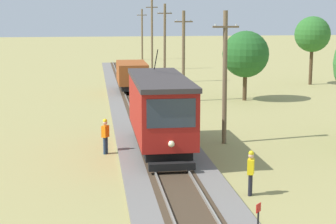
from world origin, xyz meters
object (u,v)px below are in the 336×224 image
Objects in this scene: second_worker at (105,135)px; tree_right_near at (246,54)px; utility_pole_near_tram at (225,76)px; tree_left_far at (312,34)px; utility_pole_horizon at (142,34)px; trackside_signal_marker at (258,219)px; freight_car at (132,75)px; utility_pole_mid at (183,55)px; utility_pole_far at (165,43)px; track_worker at (251,171)px; utility_pole_distant at (152,34)px; red_tram at (160,110)px.

tree_right_near reaches higher than second_worker.
tree_right_near is (11.22, 14.80, 2.63)m from second_worker.
utility_pole_near_tram is 25.25m from tree_left_far.
utility_pole_horizon is 61.77m from trackside_signal_marker.
tree_left_far reaches higher than freight_car.
utility_pole_near_tram is at bearing -78.58° from freight_car.
utility_pole_near_tram is 3.94× the size of second_worker.
utility_pole_mid is 0.92× the size of utility_pole_far.
utility_pole_horizon reaches higher than track_worker.
utility_pole_distant is at bearing 90.00° from utility_pole_near_tram.
utility_pole_near_tram is at bearing -110.04° from tree_right_near.
utility_pole_horizon is 1.10× the size of tree_left_far.
red_tram is at bearing -119.67° from tree_right_near.
utility_pole_distant is 6.96× the size of trackside_signal_marker.
tree_left_far is at bearing 86.30° from track_worker.
utility_pole_near_tram reaches higher than trackside_signal_marker.
tree_right_near is at bearing 75.34° from trackside_signal_marker.
utility_pole_far reaches higher than tree_right_near.
tree_right_near is at bearing -77.95° from utility_pole_distant.
utility_pole_near_tram is at bearing -122.33° from tree_left_far.
utility_pole_mid is 16.45m from second_worker.
track_worker is at bearing -91.23° from utility_pole_distant.
utility_pole_horizon is (0.00, 35.72, 0.03)m from utility_pole_mid.
tree_left_far is (17.14, 22.93, 2.52)m from red_tram.
trackside_signal_marker is (1.76, -30.56, -0.89)m from freight_car.
utility_pole_mid is (3.65, 15.09, 1.38)m from red_tram.
utility_pole_near_tram is (3.65, 1.61, 1.42)m from red_tram.
utility_pole_far reaches higher than second_worker.
freight_car is at bearing 90.01° from red_tram.
utility_pole_horizon reaches higher than second_worker.
freight_car is at bearing 115.07° from second_worker.
second_worker is at bearing -167.02° from utility_pole_near_tram.
tree_right_near is (6.75, 25.81, 2.94)m from trackside_signal_marker.
utility_pole_near_tram reaches higher than utility_pole_mid.
tree_right_near is at bearing -29.15° from freight_car.
utility_pole_mid reaches higher than track_worker.
track_worker is at bearing -68.41° from red_tram.
second_worker is (-4.47, 11.01, 0.32)m from trackside_signal_marker.
trackside_signal_marker is 26.84m from tree_right_near.
utility_pole_near_tram is at bearing -90.00° from utility_pole_far.
utility_pole_distant is at bearing 102.05° from tree_right_near.
red_tram is 37.96m from utility_pole_distant.
utility_pole_distant reaches higher than red_tram.
utility_pole_near_tram is 8.86m from track_worker.
utility_pole_mid reaches higher than red_tram.
utility_pole_mid is 1.28× the size of tree_right_near.
utility_pole_near_tram is 49.20m from utility_pole_horizon.
utility_pole_mid reaches higher than tree_right_near.
utility_pole_distant reaches higher than utility_pole_far.
red_tram is 7.42m from track_worker.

